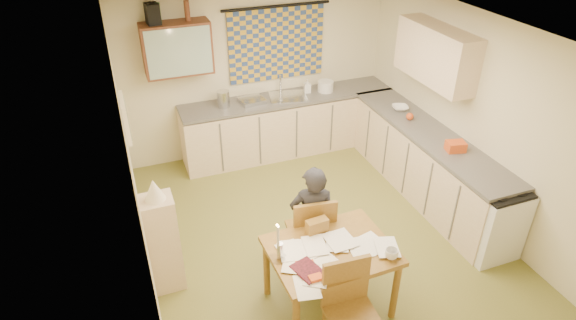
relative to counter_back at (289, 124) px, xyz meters
name	(u,v)px	position (x,y,z in m)	size (l,w,h in m)	color
floor	(315,229)	(-0.40, -1.95, -0.46)	(4.00, 4.50, 0.02)	olive
ceiling	(323,29)	(-0.40, -1.95, 2.06)	(4.00, 4.50, 0.02)	white
wall_back	(257,72)	(-0.40, 0.31, 0.80)	(4.00, 0.02, 2.50)	beige
wall_front	(443,280)	(-0.40, -4.21, 0.80)	(4.00, 0.02, 2.50)	beige
wall_left	(132,176)	(-2.41, -1.95, 0.80)	(0.02, 4.50, 2.50)	beige
wall_right	(467,113)	(1.61, -1.95, 0.80)	(0.02, 4.50, 2.50)	beige
window_blind	(277,44)	(-0.10, 0.27, 1.20)	(1.45, 0.03, 1.05)	navy
curtain_rod	(277,6)	(-0.10, 0.25, 1.75)	(0.04, 0.04, 1.60)	black
wall_cabinet	(177,49)	(-1.55, 0.13, 1.35)	(0.90, 0.34, 0.70)	#592C1B
wall_cabinet_glass	(179,53)	(-1.55, -0.04, 1.35)	(0.84, 0.02, 0.64)	#99B2A5
upper_cabinet_right	(436,54)	(1.43, -1.40, 1.40)	(0.34, 1.30, 0.70)	beige
framed_print	(125,118)	(-2.37, -1.55, 1.25)	(0.04, 0.50, 0.40)	#F6E8CC
print_canvas	(128,117)	(-2.34, -1.55, 1.25)	(0.01, 0.42, 0.32)	beige
counter_back	(289,124)	(0.00, 0.00, 0.00)	(3.30, 0.62, 0.92)	beige
counter_right	(425,163)	(1.30, -1.72, 0.00)	(0.62, 2.95, 0.92)	beige
stove	(491,220)	(1.30, -3.01, -0.01)	(0.57, 0.57, 0.88)	white
sink	(288,99)	(-0.02, 0.00, 0.43)	(0.55, 0.45, 0.10)	silver
tap	(280,84)	(-0.08, 0.18, 0.61)	(0.03, 0.03, 0.28)	silver
dish_rack	(252,101)	(-0.59, 0.00, 0.50)	(0.35, 0.30, 0.06)	silver
kettle	(223,99)	(-1.01, 0.00, 0.59)	(0.18, 0.18, 0.24)	silver
mixing_bowl	(326,86)	(0.59, 0.00, 0.55)	(0.24, 0.24, 0.16)	white
soap_bottle	(307,86)	(0.31, 0.05, 0.57)	(0.11, 0.11, 0.21)	white
bowl	(400,108)	(1.30, -0.98, 0.50)	(0.29, 0.29, 0.06)	white
orange_bag	(456,146)	(1.30, -2.22, 0.53)	(0.22, 0.16, 0.12)	#DC511C
fruit_orange	(410,116)	(1.25, -1.30, 0.52)	(0.10, 0.10, 0.10)	#DC511C
speaker	(152,14)	(-1.80, 0.13, 1.83)	(0.16, 0.20, 0.26)	black
bottle_green	(158,13)	(-1.73, 0.13, 1.83)	(0.07, 0.07, 0.26)	#195926
bottle_brown	(187,11)	(-1.37, 0.13, 1.83)	(0.07, 0.07, 0.26)	#592C1B
dining_table	(329,277)	(-0.76, -3.11, -0.07)	(1.19, 0.92, 0.75)	brown
chair_far	(309,245)	(-0.73, -2.52, -0.14)	(0.51, 0.51, 1.00)	brown
person	(312,221)	(-0.72, -2.56, 0.21)	(0.56, 0.45, 1.33)	black
shelf_stand	(163,244)	(-2.24, -2.24, 0.11)	(0.32, 0.30, 1.12)	beige
lampshade	(154,190)	(-2.24, -2.24, 0.78)	(0.20, 0.20, 0.22)	#F6E8CC
letter_rack	(317,227)	(-0.80, -2.84, 0.38)	(0.22, 0.10, 0.16)	brown
mug	(391,254)	(-0.30, -3.42, 0.35)	(0.13, 0.13, 0.10)	white
magazine	(299,276)	(-1.19, -3.34, 0.31)	(0.29, 0.34, 0.03)	maroon
book	(296,267)	(-1.16, -3.22, 0.31)	(0.20, 0.25, 0.02)	#DC511C
orange_box	(316,278)	(-1.06, -3.42, 0.32)	(0.12, 0.08, 0.04)	#DC511C
eyeglasses	(363,263)	(-0.58, -3.39, 0.31)	(0.13, 0.04, 0.02)	black
candle_holder	(280,251)	(-1.26, -3.06, 0.39)	(0.06, 0.06, 0.18)	silver
candle	(278,236)	(-1.29, -3.08, 0.59)	(0.02, 0.02, 0.22)	white
candle_flame	(277,225)	(-1.29, -3.07, 0.71)	(0.02, 0.02, 0.02)	#FFCC66
papers	(326,255)	(-0.85, -3.18, 0.31)	(1.20, 0.80, 0.03)	white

